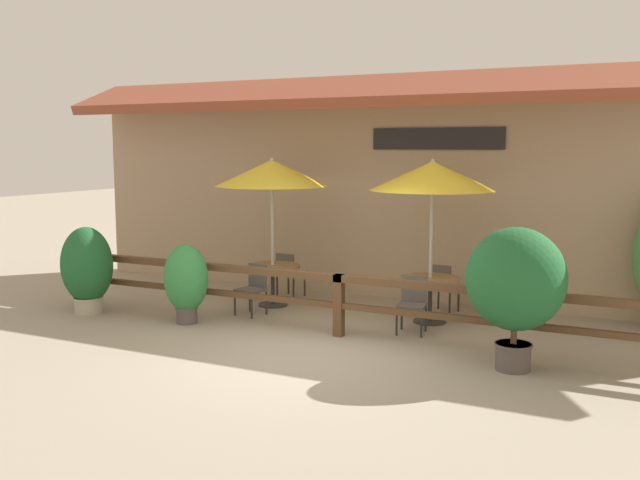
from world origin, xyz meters
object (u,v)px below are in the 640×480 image
object	(u,v)px
potted_plant_tall_tropical	(186,280)
patio_umbrella_near	(272,173)
chair_near_streetside	(253,287)
dining_table_middle	(430,286)
chair_middle_streetside	(412,302)
chair_middle_wallside	(443,286)
chair_near_wallside	(289,273)
dining_table_near	(273,273)
potted_plant_corner_fern	(516,282)
patio_umbrella_middle	(432,176)
potted_plant_small_flowering	(87,268)

from	to	relation	value
potted_plant_tall_tropical	patio_umbrella_near	bearing A→B (deg)	70.96
chair_near_streetside	potted_plant_tall_tropical	bearing A→B (deg)	-112.55
dining_table_middle	chair_middle_streetside	world-z (taller)	chair_middle_streetside
chair_middle_wallside	potted_plant_tall_tropical	world-z (taller)	potted_plant_tall_tropical
patio_umbrella_near	chair_near_wallside	bearing A→B (deg)	95.90
dining_table_near	chair_near_wallside	xyz separation A→B (m)	(-0.08, 0.75, -0.12)
dining_table_middle	potted_plant_corner_fern	xyz separation A→B (m)	(1.72, -1.95, 0.55)
patio_umbrella_middle	potted_plant_small_flowering	world-z (taller)	patio_umbrella_middle
dining_table_middle	potted_plant_tall_tropical	size ratio (longest dim) A/B	0.75
patio_umbrella_middle	chair_middle_streetside	xyz separation A→B (m)	(-0.05, -0.74, -1.91)
chair_middle_streetside	potted_plant_small_flowering	distance (m)	5.61
patio_umbrella_near	potted_plant_tall_tropical	xyz separation A→B (m)	(-0.61, -1.76, -1.68)
chair_near_streetside	chair_middle_wallside	xyz separation A→B (m)	(2.88, 1.54, 0.00)
dining_table_near	potted_plant_tall_tropical	xyz separation A→B (m)	(-0.61, -1.76, 0.11)
dining_table_near	patio_umbrella_middle	xyz separation A→B (m)	(2.93, 0.05, 1.79)
chair_near_wallside	chair_middle_wallside	size ratio (longest dim) A/B	1.00
potted_plant_tall_tropical	chair_middle_streetside	bearing A→B (deg)	16.95
chair_near_streetside	chair_middle_wallside	bearing A→B (deg)	38.22
dining_table_middle	potted_plant_corner_fern	size ratio (longest dim) A/B	0.53
patio_umbrella_near	potted_plant_small_flowering	bearing A→B (deg)	-143.93
patio_umbrella_near	chair_middle_streetside	xyz separation A→B (m)	(2.88, -0.69, -1.91)
chair_near_streetside	potted_plant_small_flowering	size ratio (longest dim) A/B	0.57
patio_umbrella_near	potted_plant_tall_tropical	distance (m)	2.51
dining_table_near	chair_near_streetside	distance (m)	0.76
chair_near_wallside	patio_umbrella_middle	bearing A→B (deg)	172.85
dining_table_near	potted_plant_tall_tropical	size ratio (longest dim) A/B	0.75
chair_middle_streetside	potted_plant_corner_fern	bearing A→B (deg)	-42.33
chair_middle_streetside	chair_middle_wallside	bearing A→B (deg)	80.29
dining_table_near	potted_plant_corner_fern	bearing A→B (deg)	-22.23
patio_umbrella_near	chair_middle_wallside	world-z (taller)	patio_umbrella_near
potted_plant_tall_tropical	chair_near_wallside	bearing A→B (deg)	78.07
potted_plant_small_flowering	potted_plant_corner_fern	xyz separation A→B (m)	(7.25, -0.01, 0.36)
chair_near_wallside	chair_middle_streetside	bearing A→B (deg)	159.97
patio_umbrella_near	chair_middle_streetside	size ratio (longest dim) A/B	3.11
dining_table_near	dining_table_middle	distance (m)	2.93
dining_table_middle	potted_plant_tall_tropical	xyz separation A→B (m)	(-3.53, -1.80, 0.11)
chair_near_wallside	chair_middle_streetside	distance (m)	3.29
dining_table_near	chair_middle_streetside	size ratio (longest dim) A/B	1.14
chair_middle_wallside	patio_umbrella_near	bearing A→B (deg)	22.84
patio_umbrella_middle	dining_table_middle	size ratio (longest dim) A/B	2.72
dining_table_middle	chair_middle_streetside	distance (m)	0.75
dining_table_near	potted_plant_small_flowering	world-z (taller)	potted_plant_small_flowering
chair_middle_streetside	chair_near_streetside	bearing A→B (deg)	173.02
chair_middle_streetside	dining_table_middle	bearing A→B (deg)	78.13
dining_table_middle	patio_umbrella_near	bearing A→B (deg)	-179.07
chair_middle_streetside	patio_umbrella_near	bearing A→B (deg)	158.38
chair_near_streetside	dining_table_middle	world-z (taller)	chair_near_streetside
patio_umbrella_middle	potted_plant_small_flowering	xyz separation A→B (m)	(-5.53, -1.94, -1.60)
patio_umbrella_near	dining_table_middle	size ratio (longest dim) A/B	2.72
patio_umbrella_middle	chair_near_wallside	bearing A→B (deg)	166.90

